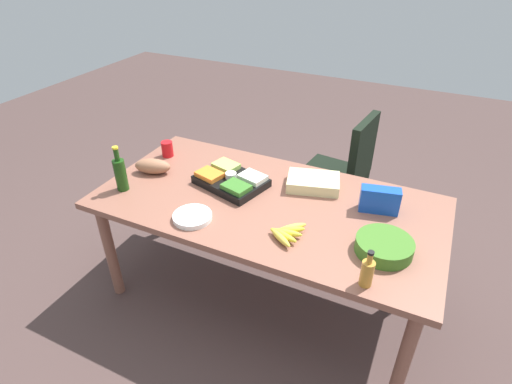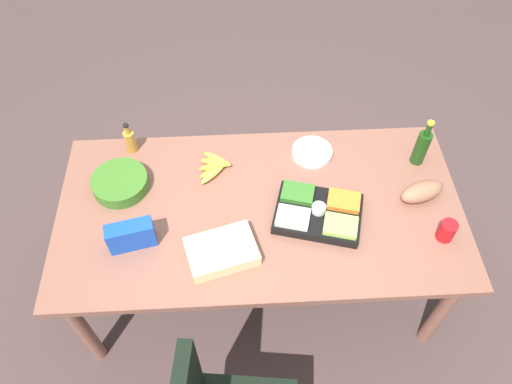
{
  "view_description": "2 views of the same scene",
  "coord_description": "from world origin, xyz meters",
  "px_view_note": "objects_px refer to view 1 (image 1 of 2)",
  "views": [
    {
      "loc": [
        0.81,
        -1.87,
        2.15
      ],
      "look_at": [
        -0.08,
        0.0,
        0.81
      ],
      "focal_mm": 28.72,
      "sensor_mm": 36.0,
      "label": 1
    },
    {
      "loc": [
        0.1,
        1.42,
        2.81
      ],
      "look_at": [
        0.02,
        -0.04,
        0.86
      ],
      "focal_mm": 34.4,
      "sensor_mm": 36.0,
      "label": 2
    }
  ],
  "objects_px": {
    "chip_bag_blue": "(380,200)",
    "veggie_tray": "(231,180)",
    "conference_table": "(267,211)",
    "paper_plate_stack": "(192,217)",
    "red_solo_cup": "(167,149)",
    "wine_bottle": "(120,173)",
    "dressing_bottle": "(367,272)",
    "banana_bunch": "(286,233)",
    "office_chair": "(337,185)",
    "sheet_cake": "(313,182)",
    "bread_loaf": "(153,166)",
    "salad_bowl": "(384,246)"
  },
  "relations": [
    {
      "from": "salad_bowl",
      "to": "red_solo_cup",
      "type": "distance_m",
      "value": 1.64
    },
    {
      "from": "bread_loaf",
      "to": "wine_bottle",
      "type": "relative_size",
      "value": 0.82
    },
    {
      "from": "paper_plate_stack",
      "to": "chip_bag_blue",
      "type": "bearing_deg",
      "value": 29.69
    },
    {
      "from": "conference_table",
      "to": "bread_loaf",
      "type": "bearing_deg",
      "value": -178.42
    },
    {
      "from": "red_solo_cup",
      "to": "wine_bottle",
      "type": "distance_m",
      "value": 0.49
    },
    {
      "from": "wine_bottle",
      "to": "office_chair",
      "type": "bearing_deg",
      "value": 49.53
    },
    {
      "from": "office_chair",
      "to": "chip_bag_blue",
      "type": "distance_m",
      "value": 1.01
    },
    {
      "from": "dressing_bottle",
      "to": "wine_bottle",
      "type": "xyz_separation_m",
      "value": [
        -1.55,
        0.16,
        0.04
      ]
    },
    {
      "from": "chip_bag_blue",
      "to": "veggie_tray",
      "type": "bearing_deg",
      "value": -172.97
    },
    {
      "from": "office_chair",
      "to": "banana_bunch",
      "type": "bearing_deg",
      "value": -88.42
    },
    {
      "from": "red_solo_cup",
      "to": "wine_bottle",
      "type": "relative_size",
      "value": 0.37
    },
    {
      "from": "paper_plate_stack",
      "to": "red_solo_cup",
      "type": "distance_m",
      "value": 0.81
    },
    {
      "from": "conference_table",
      "to": "dressing_bottle",
      "type": "xyz_separation_m",
      "value": [
        0.68,
        -0.43,
        0.15
      ]
    },
    {
      "from": "veggie_tray",
      "to": "sheet_cake",
      "type": "height_order",
      "value": "veggie_tray"
    },
    {
      "from": "salad_bowl",
      "to": "dressing_bottle",
      "type": "bearing_deg",
      "value": -96.96
    },
    {
      "from": "chip_bag_blue",
      "to": "dressing_bottle",
      "type": "bearing_deg",
      "value": -83.88
    },
    {
      "from": "dressing_bottle",
      "to": "bread_loaf",
      "type": "xyz_separation_m",
      "value": [
        -1.51,
        0.41,
        -0.02
      ]
    },
    {
      "from": "sheet_cake",
      "to": "wine_bottle",
      "type": "bearing_deg",
      "value": -153.45
    },
    {
      "from": "dressing_bottle",
      "to": "wine_bottle",
      "type": "height_order",
      "value": "wine_bottle"
    },
    {
      "from": "sheet_cake",
      "to": "wine_bottle",
      "type": "distance_m",
      "value": 1.19
    },
    {
      "from": "veggie_tray",
      "to": "chip_bag_blue",
      "type": "relative_size",
      "value": 2.2
    },
    {
      "from": "conference_table",
      "to": "paper_plate_stack",
      "type": "relative_size",
      "value": 9.33
    },
    {
      "from": "office_chair",
      "to": "red_solo_cup",
      "type": "height_order",
      "value": "office_chair"
    },
    {
      "from": "veggie_tray",
      "to": "paper_plate_stack",
      "type": "relative_size",
      "value": 2.2
    },
    {
      "from": "bread_loaf",
      "to": "chip_bag_blue",
      "type": "distance_m",
      "value": 1.46
    },
    {
      "from": "veggie_tray",
      "to": "bread_loaf",
      "type": "xyz_separation_m",
      "value": [
        -0.54,
        -0.09,
        0.01
      ]
    },
    {
      "from": "dressing_bottle",
      "to": "veggie_tray",
      "type": "bearing_deg",
      "value": 152.65
    },
    {
      "from": "office_chair",
      "to": "bread_loaf",
      "type": "bearing_deg",
      "value": -135.55
    },
    {
      "from": "bread_loaf",
      "to": "red_solo_cup",
      "type": "bearing_deg",
      "value": 103.01
    },
    {
      "from": "dressing_bottle",
      "to": "bread_loaf",
      "type": "relative_size",
      "value": 0.81
    },
    {
      "from": "paper_plate_stack",
      "to": "red_solo_cup",
      "type": "xyz_separation_m",
      "value": [
        -0.57,
        0.57,
        0.04
      ]
    },
    {
      "from": "sheet_cake",
      "to": "chip_bag_blue",
      "type": "relative_size",
      "value": 1.45
    },
    {
      "from": "veggie_tray",
      "to": "wine_bottle",
      "type": "height_order",
      "value": "wine_bottle"
    },
    {
      "from": "office_chair",
      "to": "salad_bowl",
      "type": "xyz_separation_m",
      "value": [
        0.52,
        -1.15,
        0.42
      ]
    },
    {
      "from": "banana_bunch",
      "to": "wine_bottle",
      "type": "height_order",
      "value": "wine_bottle"
    },
    {
      "from": "conference_table",
      "to": "chip_bag_blue",
      "type": "relative_size",
      "value": 9.33
    },
    {
      "from": "office_chair",
      "to": "dressing_bottle",
      "type": "distance_m",
      "value": 1.56
    },
    {
      "from": "chip_bag_blue",
      "to": "red_solo_cup",
      "type": "xyz_separation_m",
      "value": [
        -1.5,
        0.04,
        -0.02
      ]
    },
    {
      "from": "banana_bunch",
      "to": "dressing_bottle",
      "type": "bearing_deg",
      "value": -20.03
    },
    {
      "from": "banana_bunch",
      "to": "conference_table",
      "type": "bearing_deg",
      "value": 130.44
    },
    {
      "from": "conference_table",
      "to": "dressing_bottle",
      "type": "height_order",
      "value": "dressing_bottle"
    },
    {
      "from": "office_chair",
      "to": "sheet_cake",
      "type": "distance_m",
      "value": 0.83
    },
    {
      "from": "bread_loaf",
      "to": "veggie_tray",
      "type": "bearing_deg",
      "value": 9.45
    },
    {
      "from": "office_chair",
      "to": "dressing_bottle",
      "type": "bearing_deg",
      "value": -70.78
    },
    {
      "from": "office_chair",
      "to": "veggie_tray",
      "type": "bearing_deg",
      "value": -117.69
    },
    {
      "from": "dressing_bottle",
      "to": "salad_bowl",
      "type": "bearing_deg",
      "value": 83.04
    },
    {
      "from": "conference_table",
      "to": "bread_loaf",
      "type": "distance_m",
      "value": 0.83
    },
    {
      "from": "veggie_tray",
      "to": "red_solo_cup",
      "type": "height_order",
      "value": "red_solo_cup"
    },
    {
      "from": "banana_bunch",
      "to": "salad_bowl",
      "type": "height_order",
      "value": "salad_bowl"
    },
    {
      "from": "chip_bag_blue",
      "to": "wine_bottle",
      "type": "bearing_deg",
      "value": -163.24
    }
  ]
}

